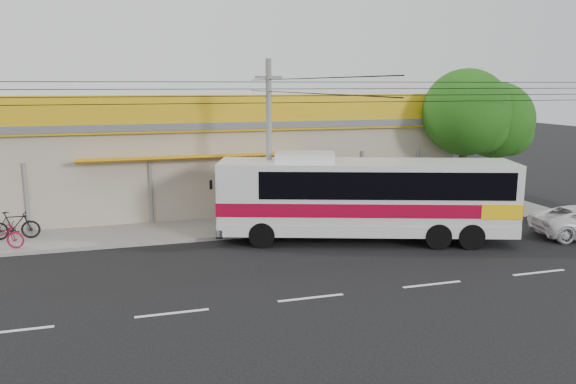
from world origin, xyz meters
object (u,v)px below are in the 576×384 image
object	(u,v)px
motorbike_dark	(15,225)
utility_pole	(269,91)
tree_near	(469,115)
coach_bus	(370,194)
tree_far	(498,123)

from	to	relation	value
motorbike_dark	utility_pole	size ratio (longest dim) A/B	0.05
tree_near	coach_bus	bearing A→B (deg)	-151.33
tree_near	tree_far	size ratio (longest dim) A/B	1.10
tree_far	tree_near	bearing A→B (deg)	-166.57
coach_bus	tree_near	bearing A→B (deg)	46.67
motorbike_dark	tree_near	world-z (taller)	tree_near
coach_bus	utility_pole	distance (m)	5.65
motorbike_dark	tree_far	size ratio (longest dim) A/B	0.30
coach_bus	utility_pole	size ratio (longest dim) A/B	0.34
coach_bus	utility_pole	bearing A→B (deg)	175.42
coach_bus	motorbike_dark	size ratio (longest dim) A/B	6.26
utility_pole	motorbike_dark	bearing A→B (deg)	168.00
utility_pole	coach_bus	bearing A→B (deg)	-22.58
coach_bus	tree_far	xyz separation A→B (m)	(8.82, 4.20, 2.36)
utility_pole	tree_far	world-z (taller)	utility_pole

